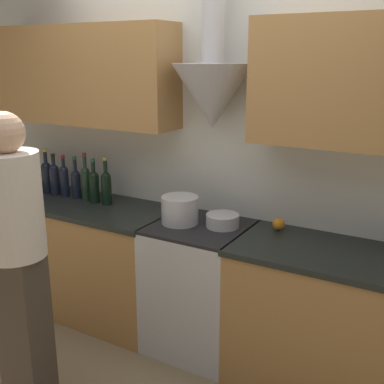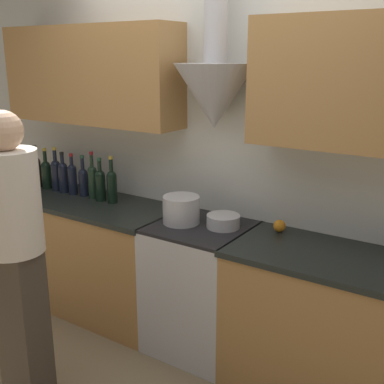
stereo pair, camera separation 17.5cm
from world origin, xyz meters
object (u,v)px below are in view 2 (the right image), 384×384
at_px(wine_bottle_2, 46,173).
at_px(wine_bottle_5, 72,177).
at_px(orange_fruit, 279,226).
at_px(wine_bottle_1, 37,170).
at_px(mixing_bowl, 223,221).
at_px(wine_bottle_7, 93,180).
at_px(wine_bottle_6, 83,180).
at_px(wine_bottle_9, 112,185).
at_px(person_foreground_left, 15,248).
at_px(wine_bottle_4, 63,176).
at_px(wine_bottle_8, 100,183).
at_px(stove_range, 200,287).
at_px(wine_bottle_3, 56,173).
at_px(wine_bottle_0, 29,169).
at_px(stock_pot, 181,210).

distance_m(wine_bottle_2, wine_bottle_5, 0.31).
bearing_deg(orange_fruit, wine_bottle_1, -176.60).
distance_m(mixing_bowl, orange_fruit, 0.35).
bearing_deg(wine_bottle_2, wine_bottle_7, 0.86).
height_order(wine_bottle_6, wine_bottle_9, wine_bottle_9).
relative_size(wine_bottle_2, person_foreground_left, 0.20).
bearing_deg(wine_bottle_6, wine_bottle_4, -175.09).
bearing_deg(wine_bottle_7, wine_bottle_1, -178.39).
height_order(wine_bottle_1, wine_bottle_8, wine_bottle_1).
relative_size(stove_range, wine_bottle_3, 2.47).
height_order(wine_bottle_4, wine_bottle_9, wine_bottle_9).
distance_m(wine_bottle_4, wine_bottle_5, 0.10).
bearing_deg(wine_bottle_8, wine_bottle_3, 178.64).
bearing_deg(wine_bottle_8, wine_bottle_0, 179.86).
distance_m(wine_bottle_0, wine_bottle_2, 0.21).
height_order(wine_bottle_1, stock_pot, wine_bottle_1).
relative_size(wine_bottle_2, wine_bottle_8, 1.02).
xyz_separation_m(wine_bottle_3, wine_bottle_7, (0.41, 0.00, 0.00)).
relative_size(wine_bottle_9, mixing_bowl, 1.66).
xyz_separation_m(wine_bottle_6, wine_bottle_9, (0.31, -0.01, 0.01)).
bearing_deg(stock_pot, wine_bottle_6, 174.39).
bearing_deg(wine_bottle_5, wine_bottle_2, 179.46).
relative_size(wine_bottle_0, stock_pot, 1.39).
bearing_deg(wine_bottle_5, mixing_bowl, -0.24).
xyz_separation_m(wine_bottle_0, wine_bottle_8, (0.82, -0.00, -0.01)).
height_order(mixing_bowl, orange_fruit, mixing_bowl).
distance_m(wine_bottle_6, wine_bottle_7, 0.11).
bearing_deg(wine_bottle_1, wine_bottle_5, 0.95).
height_order(wine_bottle_0, wine_bottle_2, wine_bottle_2).
bearing_deg(wine_bottle_2, wine_bottle_5, -0.54).
height_order(wine_bottle_5, wine_bottle_9, wine_bottle_9).
distance_m(wine_bottle_7, stock_pot, 0.89).
bearing_deg(stock_pot, wine_bottle_0, 177.20).
bearing_deg(wine_bottle_3, wine_bottle_4, -5.51).
relative_size(wine_bottle_4, wine_bottle_6, 1.01).
bearing_deg(wine_bottle_0, orange_fruit, 3.11).
bearing_deg(orange_fruit, wine_bottle_7, -175.85).
height_order(wine_bottle_3, stock_pot, wine_bottle_3).
bearing_deg(wine_bottle_1, wine_bottle_2, 5.33).
distance_m(wine_bottle_1, orange_fruit, 2.13).
height_order(stock_pot, mixing_bowl, stock_pot).
bearing_deg(wine_bottle_7, stove_range, -3.85).
height_order(wine_bottle_2, wine_bottle_6, wine_bottle_2).
bearing_deg(person_foreground_left, wine_bottle_7, 113.64).
xyz_separation_m(wine_bottle_3, wine_bottle_9, (0.61, -0.01, -0.00)).
bearing_deg(person_foreground_left, orange_fruit, 48.58).
xyz_separation_m(mixing_bowl, orange_fruit, (0.33, 0.12, -0.00)).
distance_m(stock_pot, orange_fruit, 0.64).
distance_m(wine_bottle_4, wine_bottle_7, 0.31).
relative_size(wine_bottle_6, mixing_bowl, 1.51).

